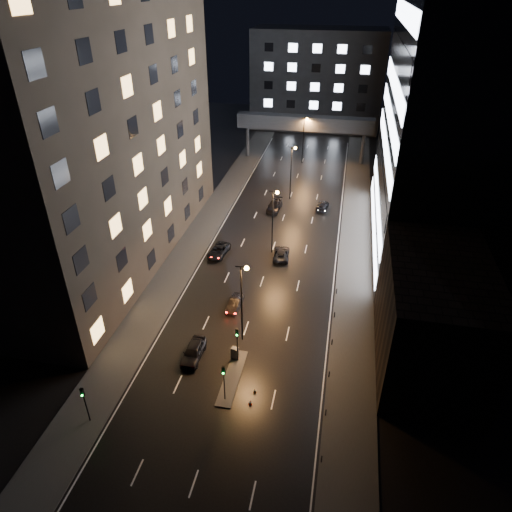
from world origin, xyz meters
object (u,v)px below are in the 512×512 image
object	(u,v)px
car_toward_b	(322,206)
car_away_d	(274,206)
car_away_b	(235,303)
car_toward_a	(281,254)
car_away_c	(219,251)
car_away_a	(193,352)
utility_cabinet	(235,353)

from	to	relation	value
car_toward_b	car_away_d	bearing A→B (deg)	19.51
car_away_b	car_toward_a	world-z (taller)	car_toward_a
car_away_b	car_away_c	world-z (taller)	car_away_c
car_away_a	utility_cabinet	bearing A→B (deg)	8.98
car_away_d	car_toward_b	distance (m)	8.67
car_away_b	car_toward_b	world-z (taller)	car_toward_b
car_toward_a	car_toward_b	distance (m)	18.58
car_toward_a	car_toward_b	xyz separation A→B (m)	(4.71, 17.97, -0.01)
car_away_a	car_away_b	bearing A→B (deg)	76.28
car_away_a	car_away_c	xyz separation A→B (m)	(-3.13, 21.58, -0.12)
car_away_d	car_away_a	bearing A→B (deg)	-90.31
car_away_c	car_toward_b	distance (m)	23.70
car_away_b	car_toward_a	xyz separation A→B (m)	(3.91, 13.13, 0.03)
utility_cabinet	car_toward_b	bearing A→B (deg)	91.86
car_away_c	car_away_d	size ratio (longest dim) A/B	0.95
car_toward_b	car_toward_a	bearing A→B (deg)	81.20
car_away_b	car_toward_b	distance (m)	32.28
car_away_c	utility_cabinet	distance (m)	22.21
car_away_b	car_toward_b	xyz separation A→B (m)	(8.62, 31.10, 0.02)
car_away_b	car_toward_b	size ratio (longest dim) A/B	0.86
utility_cabinet	car_away_c	bearing A→B (deg)	121.10
car_away_c	car_toward_b	world-z (taller)	car_away_c
car_away_d	car_toward_a	bearing A→B (deg)	-73.47
car_away_b	car_away_d	distance (m)	29.06
car_away_d	car_away_c	bearing A→B (deg)	-104.91
car_away_a	car_away_d	distance (m)	38.69
car_away_a	car_away_b	xyz separation A→B (m)	(2.32, 9.55, -0.16)
car_away_b	car_away_d	world-z (taller)	car_away_d
car_away_b	utility_cabinet	world-z (taller)	utility_cabinet
car_away_a	car_toward_a	distance (m)	23.52
car_toward_a	utility_cabinet	xyz separation A→B (m)	(-1.73, -21.97, 0.15)
car_away_b	utility_cabinet	xyz separation A→B (m)	(2.17, -8.83, 0.18)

